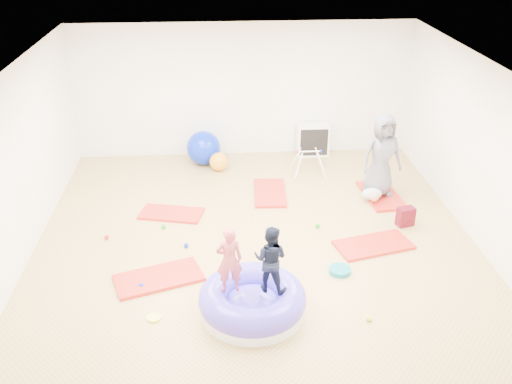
{
  "coord_description": "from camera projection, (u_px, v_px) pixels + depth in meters",
  "views": [
    {
      "loc": [
        -0.56,
        -7.49,
        4.85
      ],
      "look_at": [
        0.0,
        0.3,
        0.9
      ],
      "focal_mm": 40.0,
      "sensor_mm": 36.0,
      "label": 1
    }
  ],
  "objects": [
    {
      "name": "exercise_ball_orange",
      "position": [
        219.0,
        162.0,
        11.55
      ],
      "size": [
        0.38,
        0.38,
        0.38
      ],
      "primitive_type": "sphere",
      "color": "orange",
      "rests_on": "ground"
    },
    {
      "name": "room",
      "position": [
        257.0,
        171.0,
        8.26
      ],
      "size": [
        7.01,
        8.01,
        2.81
      ],
      "color": "tan",
      "rests_on": "ground"
    },
    {
      "name": "inflatable_cushion",
      "position": [
        252.0,
        301.0,
        7.51
      ],
      "size": [
        1.42,
        1.42,
        0.45
      ],
      "rotation": [
        0.0,
        0.0,
        -0.33
      ],
      "color": "white",
      "rests_on": "ground"
    },
    {
      "name": "gym_mat_front_left",
      "position": [
        159.0,
        278.0,
        8.23
      ],
      "size": [
        1.37,
        0.98,
        0.05
      ],
      "primitive_type": "cube",
      "rotation": [
        0.0,
        0.0,
        0.33
      ],
      "color": "red",
      "rests_on": "ground"
    },
    {
      "name": "ball_pit_balls",
      "position": [
        211.0,
        253.0,
        8.79
      ],
      "size": [
        3.81,
        2.66,
        0.08
      ],
      "color": "#0925D7",
      "rests_on": "ground"
    },
    {
      "name": "gym_mat_right",
      "position": [
        373.0,
        245.0,
        9.03
      ],
      "size": [
        1.3,
        0.87,
        0.05
      ],
      "primitive_type": "cube",
      "rotation": [
        0.0,
        0.0,
        0.25
      ],
      "color": "red",
      "rests_on": "ground"
    },
    {
      "name": "infant_play_gym",
      "position": [
        309.0,
        158.0,
        11.36
      ],
      "size": [
        0.64,
        0.6,
        0.49
      ],
      "rotation": [
        0.0,
        0.0,
        -0.29
      ],
      "color": "white",
      "rests_on": "ground"
    },
    {
      "name": "gym_mat_mid_left",
      "position": [
        171.0,
        214.0,
        9.95
      ],
      "size": [
        1.17,
        0.77,
        0.04
      ],
      "primitive_type": "cube",
      "rotation": [
        0.0,
        0.0,
        -0.24
      ],
      "color": "red",
      "rests_on": "ground"
    },
    {
      "name": "child_pink",
      "position": [
        229.0,
        257.0,
        7.19
      ],
      "size": [
        0.36,
        0.25,
        0.93
      ],
      "primitive_type": "imported",
      "rotation": [
        0.0,
        0.0,
        3.24
      ],
      "color": "#D8535D",
      "rests_on": "inflatable_cushion"
    },
    {
      "name": "child_navy",
      "position": [
        270.0,
        256.0,
        7.21
      ],
      "size": [
        0.55,
        0.49,
        0.93
      ],
      "primitive_type": "imported",
      "rotation": [
        0.0,
        0.0,
        2.77
      ],
      "color": "black",
      "rests_on": "inflatable_cushion"
    },
    {
      "name": "gym_mat_center_back",
      "position": [
        270.0,
        193.0,
        10.67
      ],
      "size": [
        0.63,
        1.17,
        0.05
      ],
      "primitive_type": "cube",
      "rotation": [
        0.0,
        0.0,
        1.52
      ],
      "color": "red",
      "rests_on": "ground"
    },
    {
      "name": "exercise_ball_blue",
      "position": [
        204.0,
        148.0,
        11.78
      ],
      "size": [
        0.7,
        0.7,
        0.7
      ],
      "primitive_type": "sphere",
      "color": "#0925D7",
      "rests_on": "ground"
    },
    {
      "name": "yellow_toy",
      "position": [
        154.0,
        318.0,
        7.46
      ],
      "size": [
        0.19,
        0.19,
        0.03
      ],
      "primitive_type": "cylinder",
      "color": "yellow",
      "rests_on": "ground"
    },
    {
      "name": "gym_mat_rear_right",
      "position": [
        381.0,
        195.0,
        10.57
      ],
      "size": [
        0.7,
        1.25,
        0.05
      ],
      "primitive_type": "cube",
      "rotation": [
        0.0,
        0.0,
        1.66
      ],
      "color": "red",
      "rests_on": "ground"
    },
    {
      "name": "cube_shelf",
      "position": [
        313.0,
        140.0,
        12.21
      ],
      "size": [
        0.68,
        0.34,
        0.68
      ],
      "color": "white",
      "rests_on": "ground"
    },
    {
      "name": "backpack",
      "position": [
        405.0,
        217.0,
        9.57
      ],
      "size": [
        0.32,
        0.25,
        0.33
      ],
      "primitive_type": "cube",
      "rotation": [
        0.0,
        0.0,
        0.28
      ],
      "color": "#A40F2A",
      "rests_on": "ground"
    },
    {
      "name": "infant",
      "position": [
        372.0,
        195.0,
        10.3
      ],
      "size": [
        0.37,
        0.37,
        0.22
      ],
      "color": "silver",
      "rests_on": "gym_mat_rear_right"
    },
    {
      "name": "balance_disc",
      "position": [
        340.0,
        270.0,
        8.38
      ],
      "size": [
        0.32,
        0.32,
        0.07
      ],
      "primitive_type": "cylinder",
      "color": "#0D7F86",
      "rests_on": "ground"
    },
    {
      "name": "adult_caregiver",
      "position": [
        382.0,
        155.0,
        10.25
      ],
      "size": [
        0.82,
        0.61,
        1.53
      ],
      "primitive_type": "imported",
      "rotation": [
        0.0,
        0.0,
        0.17
      ],
      "color": "slate",
      "rests_on": "gym_mat_rear_right"
    }
  ]
}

